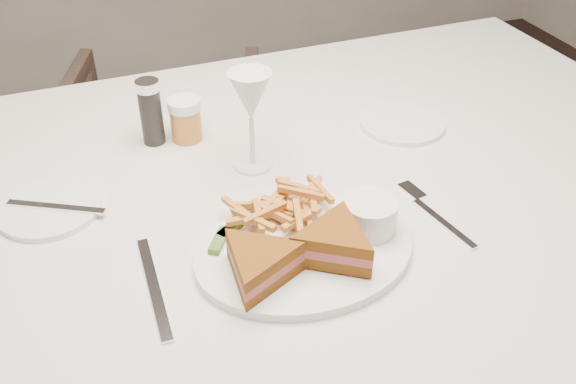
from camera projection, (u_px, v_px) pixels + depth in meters
The scene contains 3 objects.
table at pixel (279, 354), 1.25m from camera, with size 1.64×1.09×0.75m, color silver.
chair_far at pixel (166, 152), 1.99m from camera, with size 0.58×0.54×0.60m, color #48352C.
table_setting at pixel (276, 201), 0.97m from camera, with size 0.81×0.58×0.18m.
Camera 1 is at (-0.02, -0.42, 1.37)m, focal length 40.00 mm.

